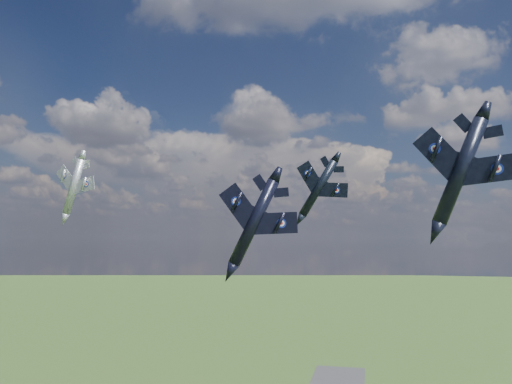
% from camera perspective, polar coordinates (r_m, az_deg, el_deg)
% --- Properties ---
extents(jet_lead_navy, '(12.86, 16.43, 7.63)m').
position_cam_1_polar(jet_lead_navy, '(60.11, -0.24, -3.47)').
color(jet_lead_navy, black).
extents(jet_right_navy, '(12.85, 15.96, 6.75)m').
position_cam_1_polar(jet_right_navy, '(50.92, 22.30, 2.23)').
color(jet_right_navy, black).
extents(jet_high_navy, '(12.99, 16.94, 8.77)m').
position_cam_1_polar(jet_high_navy, '(92.27, 7.15, 0.45)').
color(jet_high_navy, black).
extents(jet_left_silver, '(12.34, 14.91, 5.62)m').
position_cam_1_polar(jet_left_silver, '(88.88, -20.10, 0.60)').
color(jet_left_silver, '#9B9FA5').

